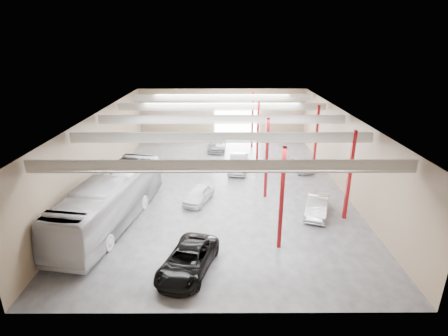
{
  "coord_description": "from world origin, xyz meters",
  "views": [
    {
      "loc": [
        0.06,
        -30.06,
        13.07
      ],
      "look_at": [
        0.18,
        -0.71,
        2.2
      ],
      "focal_mm": 28.0,
      "sensor_mm": 36.0,
      "label": 1
    }
  ],
  "objects_px": {
    "car_right_far": "(298,163)",
    "car_row_c": "(217,144)",
    "car_row_b": "(239,163)",
    "car_right_near": "(317,206)",
    "black_sedan": "(188,260)",
    "car_row_a": "(199,194)",
    "coach_bus": "(111,200)"
  },
  "relations": [
    {
      "from": "black_sedan",
      "to": "car_row_a",
      "type": "height_order",
      "value": "black_sedan"
    },
    {
      "from": "black_sedan",
      "to": "coach_bus",
      "type": "bearing_deg",
      "value": 152.17
    },
    {
      "from": "coach_bus",
      "to": "car_right_far",
      "type": "height_order",
      "value": "coach_bus"
    },
    {
      "from": "black_sedan",
      "to": "car_right_near",
      "type": "height_order",
      "value": "black_sedan"
    },
    {
      "from": "black_sedan",
      "to": "car_row_a",
      "type": "xyz_separation_m",
      "value": [
        0.04,
        9.56,
        -0.07
      ]
    },
    {
      "from": "car_row_b",
      "to": "car_right_near",
      "type": "height_order",
      "value": "car_row_b"
    },
    {
      "from": "black_sedan",
      "to": "car_row_b",
      "type": "xyz_separation_m",
      "value": [
        3.74,
        17.06,
        0.09
      ]
    },
    {
      "from": "coach_bus",
      "to": "car_right_near",
      "type": "bearing_deg",
      "value": 14.44
    },
    {
      "from": "black_sedan",
      "to": "car_right_far",
      "type": "distance_m",
      "value": 19.99
    },
    {
      "from": "car_row_b",
      "to": "car_right_near",
      "type": "relative_size",
      "value": 1.14
    },
    {
      "from": "car_row_b",
      "to": "car_row_a",
      "type": "bearing_deg",
      "value": -108.28
    },
    {
      "from": "car_row_c",
      "to": "car_right_near",
      "type": "distance_m",
      "value": 19.17
    },
    {
      "from": "car_row_a",
      "to": "car_row_b",
      "type": "height_order",
      "value": "car_row_b"
    },
    {
      "from": "coach_bus",
      "to": "car_row_a",
      "type": "distance_m",
      "value": 7.33
    },
    {
      "from": "car_row_b",
      "to": "coach_bus",
      "type": "bearing_deg",
      "value": -123.72
    },
    {
      "from": "black_sedan",
      "to": "car_row_c",
      "type": "bearing_deg",
      "value": 102.57
    },
    {
      "from": "coach_bus",
      "to": "car_right_far",
      "type": "xyz_separation_m",
      "value": [
        16.24,
        11.39,
        -1.12
      ]
    },
    {
      "from": "car_row_a",
      "to": "car_row_c",
      "type": "xyz_separation_m",
      "value": [
        1.32,
        15.0,
        0.07
      ]
    },
    {
      "from": "car_row_a",
      "to": "car_row_c",
      "type": "relative_size",
      "value": 0.77
    },
    {
      "from": "black_sedan",
      "to": "car_row_c",
      "type": "distance_m",
      "value": 24.59
    },
    {
      "from": "car_row_a",
      "to": "car_right_far",
      "type": "relative_size",
      "value": 0.93
    },
    {
      "from": "car_row_a",
      "to": "car_right_near",
      "type": "relative_size",
      "value": 0.89
    },
    {
      "from": "car_right_near",
      "to": "black_sedan",
      "type": "bearing_deg",
      "value": -123.49
    },
    {
      "from": "car_right_far",
      "to": "car_row_c",
      "type": "bearing_deg",
      "value": 120.55
    },
    {
      "from": "car_row_a",
      "to": "car_row_b",
      "type": "bearing_deg",
      "value": 83.67
    },
    {
      "from": "black_sedan",
      "to": "car_row_b",
      "type": "relative_size",
      "value": 1.06
    },
    {
      "from": "black_sedan",
      "to": "car_row_a",
      "type": "bearing_deg",
      "value": 105.49
    },
    {
      "from": "car_row_b",
      "to": "car_row_c",
      "type": "height_order",
      "value": "car_row_b"
    },
    {
      "from": "car_row_b",
      "to": "car_right_near",
      "type": "xyz_separation_m",
      "value": [
        5.77,
        -9.85,
        -0.11
      ]
    },
    {
      "from": "car_row_c",
      "to": "car_right_near",
      "type": "bearing_deg",
      "value": -62.01
    },
    {
      "from": "car_right_far",
      "to": "car_row_a",
      "type": "bearing_deg",
      "value": -161.79
    },
    {
      "from": "car_row_c",
      "to": "car_right_near",
      "type": "xyz_separation_m",
      "value": [
        8.15,
        -17.35,
        -0.02
      ]
    }
  ]
}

